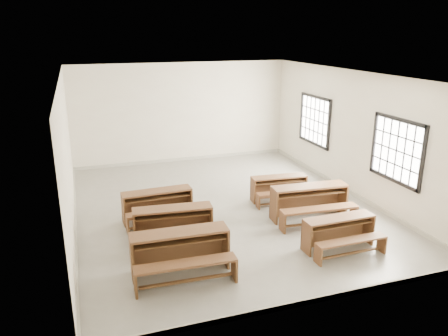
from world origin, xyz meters
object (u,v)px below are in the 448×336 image
object	(u,v)px
desk_set_2	(158,203)
desk_set_4	(310,200)
desk_set_1	(173,222)
desk_set_3	(340,231)
desk_set_0	(181,249)
desk_set_5	(279,187)

from	to	relation	value
desk_set_2	desk_set_4	world-z (taller)	desk_set_4
desk_set_1	desk_set_3	world-z (taller)	desk_set_1
desk_set_0	desk_set_3	distance (m)	3.18
desk_set_5	desk_set_3	bearing A→B (deg)	-85.23
desk_set_0	desk_set_4	bearing A→B (deg)	24.31
desk_set_1	desk_set_5	distance (m)	3.33
desk_set_4	desk_set_5	size ratio (longest dim) A/B	1.23
desk_set_3	desk_set_5	world-z (taller)	desk_set_3
desk_set_1	desk_set_3	distance (m)	3.33
desk_set_0	desk_set_5	xyz separation A→B (m)	(3.18, 2.61, -0.08)
desk_set_2	desk_set_5	xyz separation A→B (m)	(3.14, 0.23, -0.04)
desk_set_1	desk_set_2	world-z (taller)	desk_set_1
desk_set_0	desk_set_2	bearing A→B (deg)	91.54
desk_set_3	desk_set_0	bearing A→B (deg)	177.13
desk_set_3	desk_set_5	xyz separation A→B (m)	(-0.00, 2.72, -0.01)
desk_set_0	desk_set_3	world-z (taller)	desk_set_0
desk_set_2	desk_set_5	bearing A→B (deg)	1.84
desk_set_5	desk_set_0	bearing A→B (deg)	-135.90
desk_set_1	desk_set_2	xyz separation A→B (m)	(-0.11, 1.13, -0.01)
desk_set_0	desk_set_1	distance (m)	1.25
desk_set_0	desk_set_3	size ratio (longest dim) A/B	1.21
desk_set_2	desk_set_3	xyz separation A→B (m)	(3.15, -2.49, -0.03)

